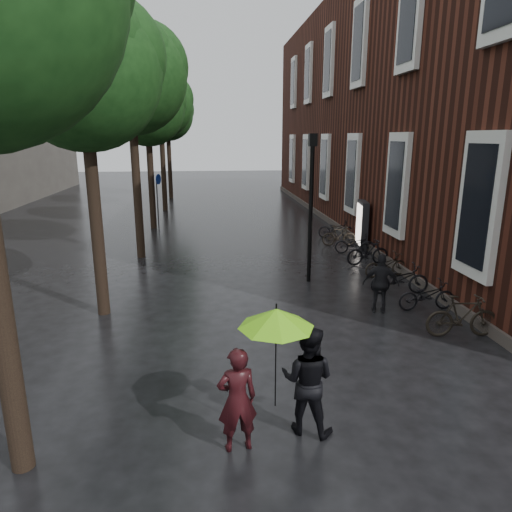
{
  "coord_description": "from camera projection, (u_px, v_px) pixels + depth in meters",
  "views": [
    {
      "loc": [
        -1.24,
        -4.98,
        4.66
      ],
      "look_at": [
        0.09,
        7.28,
        1.42
      ],
      "focal_mm": 32.0,
      "sensor_mm": 36.0,
      "label": 1
    }
  ],
  "objects": [
    {
      "name": "pedestrian_walking",
      "position": [
        381.0,
        284.0,
        12.29
      ],
      "size": [
        1.03,
        0.68,
        1.63
      ],
      "primitive_type": "imported",
      "rotation": [
        0.0,
        0.0,
        2.82
      ],
      "color": "black",
      "rests_on": "ground"
    },
    {
      "name": "lime_umbrella",
      "position": [
        276.0,
        318.0,
        6.75
      ],
      "size": [
        1.16,
        1.16,
        1.7
      ],
      "rotation": [
        0.0,
        0.0,
        0.0
      ],
      "color": "black",
      "rests_on": "ground"
    },
    {
      "name": "ground",
      "position": [
        308.0,
        496.0,
        6.1
      ],
      "size": [
        120.0,
        120.0,
        0.0
      ],
      "primitive_type": "plane",
      "color": "black"
    },
    {
      "name": "parked_bicycles",
      "position": [
        378.0,
        260.0,
        15.98
      ],
      "size": [
        2.03,
        11.77,
        1.05
      ],
      "color": "black",
      "rests_on": "ground"
    },
    {
      "name": "person_burgundy",
      "position": [
        237.0,
        400.0,
        6.83
      ],
      "size": [
        0.67,
        0.5,
        1.68
      ],
      "primitive_type": "imported",
      "rotation": [
        0.0,
        0.0,
        3.31
      ],
      "color": "black",
      "rests_on": "ground"
    },
    {
      "name": "street_trees",
      "position": [
        139.0,
        96.0,
        19.37
      ],
      "size": [
        4.33,
        34.03,
        8.91
      ],
      "color": "black",
      "rests_on": "ground"
    },
    {
      "name": "person_black",
      "position": [
        307.0,
        380.0,
        7.26
      ],
      "size": [
        1.09,
        1.0,
        1.82
      ],
      "primitive_type": "imported",
      "rotation": [
        0.0,
        0.0,
        2.7
      ],
      "color": "black",
      "rests_on": "ground"
    },
    {
      "name": "brick_building",
      "position": [
        424.0,
        111.0,
        24.38
      ],
      "size": [
        10.2,
        33.2,
        12.0
      ],
      "color": "#38160F",
      "rests_on": "ground"
    },
    {
      "name": "ad_lightbox",
      "position": [
        362.0,
        225.0,
        19.38
      ],
      "size": [
        0.31,
        1.34,
        2.03
      ],
      "rotation": [
        0.0,
        0.0,
        -0.16
      ],
      "color": "black",
      "rests_on": "ground"
    },
    {
      "name": "lamp_post",
      "position": [
        311.0,
        194.0,
        14.43
      ],
      "size": [
        0.24,
        0.24,
        4.75
      ],
      "rotation": [
        0.0,
        0.0,
        -0.14
      ],
      "color": "black",
      "rests_on": "ground"
    },
    {
      "name": "cycle_sign",
      "position": [
        158.0,
        193.0,
        23.11
      ],
      "size": [
        0.15,
        0.52,
        2.83
      ],
      "rotation": [
        0.0,
        0.0,
        -0.38
      ],
      "color": "#262628",
      "rests_on": "ground"
    }
  ]
}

